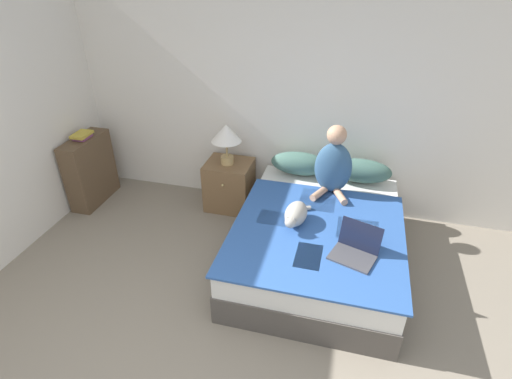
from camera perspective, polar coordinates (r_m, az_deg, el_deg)
The scene contains 11 objects.
wall_back at distance 4.44m, azimuth 2.77°, elevation 12.90°, with size 5.51×0.05×2.55m.
bed at distance 3.91m, azimuth 8.78°, elevation -7.34°, with size 1.51×1.97×0.51m.
pillow_near at distance 4.43m, azimuth 6.25°, elevation 3.71°, with size 0.64×0.27×0.26m.
pillow_far at distance 4.40m, azimuth 14.78°, elevation 2.61°, with size 0.64×0.27×0.26m.
person_sitting at distance 4.06m, azimuth 11.00°, elevation 3.49°, with size 0.38×0.36×0.72m.
cat_tabby at distance 3.63m, azimuth 5.69°, elevation -3.55°, with size 0.23×0.49×0.20m.
laptop_open at distance 3.38m, azimuth 13.96°, elevation -8.36°, with size 0.42×0.39×0.26m.
nightstand at distance 4.70m, azimuth -3.81°, elevation 0.69°, with size 0.52×0.47×0.58m.
table_lamp at distance 4.40m, azimuth -4.28°, elevation 7.74°, with size 0.34×0.34×0.47m.
bookshelf at distance 5.14m, azimuth -22.60°, elevation 2.56°, with size 0.25×0.67×0.82m.
book_stack_top at distance 4.97m, azimuth -23.60°, elevation 7.08°, with size 0.17×0.24×0.07m.
Camera 1 is at (0.86, -1.05, 2.66)m, focal length 28.00 mm.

